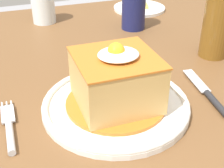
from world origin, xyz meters
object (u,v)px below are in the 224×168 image
soda_can (134,7)px  side_plate_fries (139,8)px  drinking_glass (43,7)px  main_plate (116,104)px  fork (9,129)px  knife (210,96)px  beer_bottle_amber (219,15)px

soda_can → side_plate_fries: size_ratio=0.73×
soda_can → drinking_glass: soda_can is taller
main_plate → drinking_glass: drinking_glass is taller
fork → soda_can: (0.37, 0.36, 0.06)m
fork → knife: size_ratio=0.85×
knife → drinking_glass: 0.57m
drinking_glass → side_plate_fries: (0.32, 0.01, -0.04)m
side_plate_fries → fork: bearing=-131.8°
knife → side_plate_fries: size_ratio=0.97×
knife → drinking_glass: (-0.22, 0.52, 0.04)m
fork → soda_can: bearing=44.2°
fork → soda_can: 0.52m
beer_bottle_amber → fork: bearing=-164.6°
beer_bottle_amber → soda_can: bearing=115.3°
fork → drinking_glass: (0.14, 0.50, 0.04)m
knife → side_plate_fries: 0.54m
fork → side_plate_fries: (0.45, 0.51, -0.00)m
fork → drinking_glass: bearing=74.4°
soda_can → beer_bottle_amber: beer_bottle_amber is taller
main_plate → soda_can: bearing=62.6°
main_plate → beer_bottle_amber: bearing=23.5°
drinking_glass → fork: bearing=-105.6°
drinking_glass → main_plate: bearing=-84.6°
soda_can → side_plate_fries: (0.09, 0.15, -0.06)m
soda_can → drinking_glass: 0.27m
soda_can → knife: bearing=-91.0°
main_plate → fork: 0.18m
soda_can → beer_bottle_amber: 0.25m
knife → soda_can: soda_can is taller
fork → knife: same height
main_plate → soda_can: 0.40m
knife → soda_can: 0.39m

